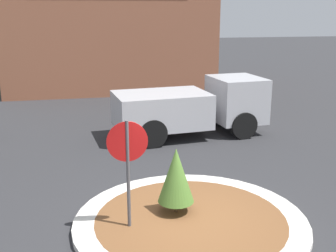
{
  "coord_description": "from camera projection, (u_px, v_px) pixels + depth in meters",
  "views": [
    {
      "loc": [
        -2.11,
        -7.79,
        4.39
      ],
      "look_at": [
        0.18,
        3.18,
        1.3
      ],
      "focal_mm": 45.0,
      "sensor_mm": 36.0,
      "label": 1
    }
  ],
  "objects": [
    {
      "name": "ground_plane",
      "position": [
        190.0,
        224.0,
        8.93
      ],
      "size": [
        120.0,
        120.0,
        0.0
      ],
      "primitive_type": "plane",
      "color": "#2D2D30"
    },
    {
      "name": "storefront_building",
      "position": [
        109.0,
        32.0,
        24.03
      ],
      "size": [
        11.28,
        6.07,
        6.36
      ],
      "color": "#93563D",
      "rests_on": "ground_plane"
    },
    {
      "name": "island_shrub",
      "position": [
        176.0,
        175.0,
        8.97
      ],
      "size": [
        0.78,
        0.78,
        1.45
      ],
      "color": "brown",
      "rests_on": "traffic_island"
    },
    {
      "name": "utility_truck",
      "position": [
        193.0,
        106.0,
        15.05
      ],
      "size": [
        5.54,
        2.64,
        2.03
      ],
      "rotation": [
        0.0,
        0.0,
        0.1
      ],
      "color": "#B2B2B7",
      "rests_on": "ground_plane"
    },
    {
      "name": "traffic_island",
      "position": [
        190.0,
        221.0,
        8.91
      ],
      "size": [
        4.93,
        4.93,
        0.14
      ],
      "color": "beige",
      "rests_on": "ground_plane"
    },
    {
      "name": "stop_sign",
      "position": [
        128.0,
        155.0,
        8.19
      ],
      "size": [
        0.81,
        0.07,
        2.36
      ],
      "color": "#4C4C51",
      "rests_on": "ground_plane"
    }
  ]
}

